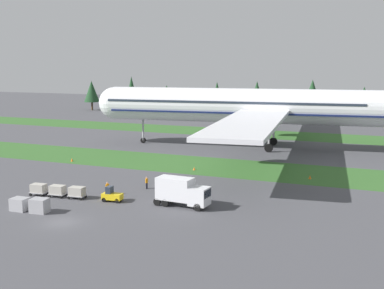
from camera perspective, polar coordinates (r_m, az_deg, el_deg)
ground_plane at (r=59.05m, az=-14.51°, el=-8.50°), size 400.00×400.00×0.00m
grass_strip_near at (r=89.19m, az=-0.67°, el=-2.22°), size 320.00×15.14×0.01m
grass_strip_far at (r=128.62m, az=6.72°, el=1.25°), size 320.00×15.14×0.01m
airliner at (r=105.64m, az=7.77°, el=4.33°), size 72.21×89.09×24.68m
baggage_tug at (r=66.05m, az=-9.05°, el=-5.69°), size 2.72×1.55×1.97m
cargo_dolly_lead at (r=68.31m, az=-12.87°, el=-5.22°), size 2.34×1.71×1.55m
cargo_dolly_second at (r=69.76m, az=-14.95°, el=-5.00°), size 2.34×1.71×1.55m
cargo_dolly_third at (r=71.29m, az=-16.94°, el=-4.78°), size 2.34×1.71×1.55m
catering_truck at (r=62.77m, az=-1.18°, el=-5.29°), size 7.08×2.72×3.58m
ground_crew_marshaller at (r=69.57m, az=-9.53°, el=-4.83°), size 0.37×0.47×1.74m
ground_crew_loader at (r=71.94m, az=-5.15°, el=-4.27°), size 0.36×0.56×1.74m
uld_container_0 at (r=63.18m, az=-16.85°, el=-6.63°), size 2.18×1.83×1.71m
uld_container_1 at (r=64.85m, az=-18.87°, el=-6.40°), size 2.06×1.67×1.54m
taxiway_marker_0 at (r=94.10m, az=-13.41°, el=-1.69°), size 0.44×0.44×0.58m
taxiway_marker_1 at (r=84.17m, az=0.25°, el=-2.74°), size 0.44×0.44×0.49m
taxiway_marker_2 at (r=79.89m, az=13.19°, el=-3.61°), size 0.44×0.44×0.57m
distant_tree_line at (r=168.47m, az=8.46°, el=5.55°), size 151.21×9.48×12.76m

